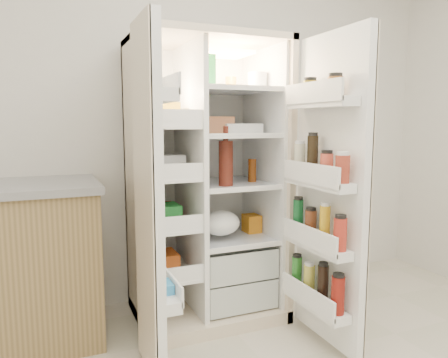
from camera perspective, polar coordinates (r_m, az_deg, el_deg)
name	(u,v)px	position (r m, az deg, el deg)	size (l,w,h in m)	color
wall_back	(195,113)	(3.12, -3.87, 8.89)	(4.00, 0.02, 2.70)	silver
refrigerator	(206,204)	(2.82, -2.48, -3.32)	(0.92, 0.70, 1.80)	beige
freezer_door	(149,203)	(2.08, -10.00, -3.15)	(0.15, 0.40, 1.72)	white
fridge_door	(328,196)	(2.42, 13.81, -2.20)	(0.17, 0.58, 1.72)	white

